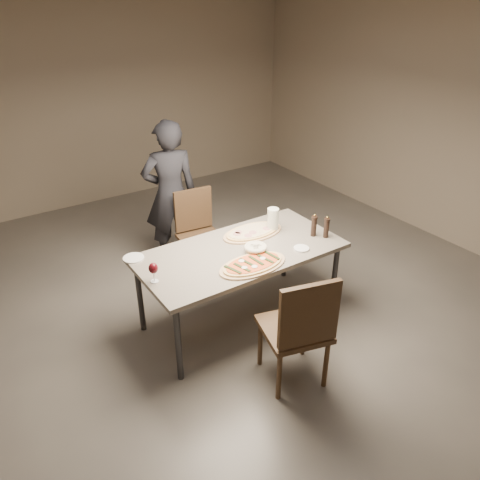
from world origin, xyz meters
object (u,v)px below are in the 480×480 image
ham_pizza (253,232)px  carafe (273,220)px  zucchini_pizza (253,264)px  diner (170,194)px  pepper_mill_left (314,226)px  chair_far (198,228)px  bread_basket (256,248)px  dining_table (240,256)px  chair_near (300,326)px

ham_pizza → carafe: size_ratio=2.75×
zucchini_pizza → diner: (0.05, 1.62, 0.04)m
pepper_mill_left → diner: size_ratio=0.13×
ham_pizza → chair_far: size_ratio=0.67×
zucchini_pizza → chair_far: (0.18, 1.26, -0.25)m
ham_pizza → bread_basket: size_ratio=3.08×
zucchini_pizza → bread_basket: bearing=65.1°
diner → ham_pizza: bearing=118.3°
dining_table → ham_pizza: size_ratio=2.93×
carafe → chair_far: carafe is taller
carafe → diner: size_ratio=0.14×
zucchini_pizza → chair_far: bearing=98.4°
dining_table → zucchini_pizza: bearing=-102.3°
zucchini_pizza → pepper_mill_left: (0.77, 0.13, 0.09)m
dining_table → diner: diner is taller
ham_pizza → bread_basket: bread_basket is taller
bread_basket → diner: (-0.09, 1.45, 0.02)m
zucchini_pizza → pepper_mill_left: bearing=25.9°
zucchini_pizza → carafe: carafe is taller
chair_far → diner: size_ratio=0.57×
dining_table → diner: size_ratio=1.11×
bread_basket → chair_near: (-0.17, -0.81, -0.23)m
zucchini_pizza → bread_basket: 0.22m
dining_table → bread_basket: bread_basket is taller
dining_table → chair_far: size_ratio=1.95×
carafe → bread_basket: bearing=-146.1°
zucchini_pizza → diner: bearing=104.5°
dining_table → bread_basket: size_ratio=9.02×
bread_basket → chair_near: bearing=-101.8°
zucchini_pizza → pepper_mill_left: pepper_mill_left is taller
ham_pizza → chair_far: (-0.16, 0.78, -0.25)m
chair_near → carafe: bearing=77.6°
chair_near → ham_pizza: bearing=87.2°
dining_table → pepper_mill_left: size_ratio=8.28×
bread_basket → chair_far: (0.03, 1.09, -0.28)m
chair_far → pepper_mill_left: bearing=124.0°
carafe → chair_near: bearing=-117.2°
dining_table → ham_pizza: 0.34m
bread_basket → pepper_mill_left: (0.63, -0.04, 0.06)m
pepper_mill_left → chair_far: (-0.60, 1.13, -0.34)m
carafe → chair_far: (-0.35, 0.83, -0.34)m
zucchini_pizza → chair_far: size_ratio=0.67×
pepper_mill_left → carafe: carafe is taller
pepper_mill_left → chair_far: size_ratio=0.24×
dining_table → bread_basket: (0.09, -0.11, 0.10)m
pepper_mill_left → carafe: bearing=130.4°
chair_far → diner: 0.48m
chair_near → chair_far: (0.20, 1.90, -0.05)m
ham_pizza → carafe: (0.19, -0.05, 0.10)m
bread_basket → ham_pizza: bearing=58.7°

